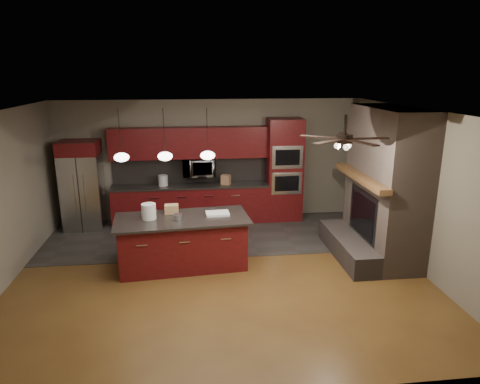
{
  "coord_description": "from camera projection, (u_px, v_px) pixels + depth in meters",
  "views": [
    {
      "loc": [
        -0.45,
        -6.82,
        3.41
      ],
      "look_at": [
        0.42,
        0.6,
        1.29
      ],
      "focal_mm": 32.0,
      "sensor_mm": 36.0,
      "label": 1
    }
  ],
  "objects": [
    {
      "name": "ground",
      "position": [
        220.0,
        273.0,
        7.5
      ],
      "size": [
        7.0,
        7.0,
        0.0
      ],
      "primitive_type": "plane",
      "color": "brown",
      "rests_on": "ground"
    },
    {
      "name": "ceiling",
      "position": [
        218.0,
        111.0,
        6.73
      ],
      "size": [
        7.0,
        6.0,
        0.02
      ],
      "primitive_type": "cube",
      "color": "white",
      "rests_on": "back_wall"
    },
    {
      "name": "back_wall",
      "position": [
        210.0,
        160.0,
        9.98
      ],
      "size": [
        7.0,
        0.02,
        2.8
      ],
      "primitive_type": "cube",
      "color": "#6E6758",
      "rests_on": "ground"
    },
    {
      "name": "right_wall",
      "position": [
        418.0,
        190.0,
        7.51
      ],
      "size": [
        0.02,
        6.0,
        2.8
      ],
      "primitive_type": "cube",
      "color": "#6E6758",
      "rests_on": "ground"
    },
    {
      "name": "slate_tile_patch",
      "position": [
        214.0,
        235.0,
        9.21
      ],
      "size": [
        7.0,
        2.4,
        0.01
      ],
      "primitive_type": "cube",
      "color": "#322F2D",
      "rests_on": "ground"
    },
    {
      "name": "fireplace_column",
      "position": [
        382.0,
        190.0,
        7.86
      ],
      "size": [
        1.3,
        2.1,
        2.8
      ],
      "color": "brown",
      "rests_on": "ground"
    },
    {
      "name": "back_cabinetry",
      "position": [
        191.0,
        185.0,
        9.82
      ],
      "size": [
        3.59,
        0.64,
        2.2
      ],
      "color": "#5E1114",
      "rests_on": "ground"
    },
    {
      "name": "oven_tower",
      "position": [
        284.0,
        170.0,
        9.93
      ],
      "size": [
        0.8,
        0.63,
        2.38
      ],
      "color": "#5E1114",
      "rests_on": "ground"
    },
    {
      "name": "microwave",
      "position": [
        199.0,
        167.0,
        9.74
      ],
      "size": [
        0.73,
        0.41,
        0.5
      ],
      "primitive_type": "imported",
      "color": "silver",
      "rests_on": "back_cabinetry"
    },
    {
      "name": "refrigerator",
      "position": [
        83.0,
        185.0,
        9.41
      ],
      "size": [
        0.84,
        0.75,
        1.97
      ],
      "color": "silver",
      "rests_on": "ground"
    },
    {
      "name": "kitchen_island",
      "position": [
        183.0,
        242.0,
        7.64
      ],
      "size": [
        2.42,
        1.25,
        0.92
      ],
      "rotation": [
        0.0,
        0.0,
        0.08
      ],
      "color": "#5E1114",
      "rests_on": "ground"
    },
    {
      "name": "white_bucket",
      "position": [
        149.0,
        211.0,
        7.44
      ],
      "size": [
        0.33,
        0.33,
        0.27
      ],
      "primitive_type": "cylinder",
      "rotation": [
        0.0,
        0.0,
        0.41
      ],
      "color": "white",
      "rests_on": "kitchen_island"
    },
    {
      "name": "paint_can",
      "position": [
        178.0,
        217.0,
        7.38
      ],
      "size": [
        0.19,
        0.19,
        0.11
      ],
      "primitive_type": "cylinder",
      "rotation": [
        0.0,
        0.0,
        0.23
      ],
      "color": "#B7B8BD",
      "rests_on": "kitchen_island"
    },
    {
      "name": "paint_tray",
      "position": [
        218.0,
        213.0,
        7.69
      ],
      "size": [
        0.43,
        0.31,
        0.04
      ],
      "primitive_type": "cube",
      "rotation": [
        0.0,
        0.0,
        0.05
      ],
      "color": "white",
      "rests_on": "kitchen_island"
    },
    {
      "name": "cardboard_box",
      "position": [
        172.0,
        209.0,
        7.75
      ],
      "size": [
        0.25,
        0.19,
        0.16
      ],
      "primitive_type": "cube",
      "rotation": [
        0.0,
        0.0,
        0.03
      ],
      "color": "tan",
      "rests_on": "kitchen_island"
    },
    {
      "name": "counter_bucket",
      "position": [
        163.0,
        180.0,
        9.68
      ],
      "size": [
        0.27,
        0.27,
        0.24
      ],
      "primitive_type": "cylinder",
      "rotation": [
        0.0,
        0.0,
        -0.33
      ],
      "color": "silver",
      "rests_on": "back_cabinetry"
    },
    {
      "name": "counter_box",
      "position": [
        226.0,
        180.0,
        9.79
      ],
      "size": [
        0.25,
        0.22,
        0.22
      ],
      "primitive_type": "cube",
      "rotation": [
        0.0,
        0.0,
        -0.44
      ],
      "color": "#A27653",
      "rests_on": "back_cabinetry"
    },
    {
      "name": "pendant_left",
      "position": [
        122.0,
        157.0,
        7.45
      ],
      "size": [
        0.26,
        0.26,
        0.92
      ],
      "color": "black",
      "rests_on": "ceiling"
    },
    {
      "name": "pendant_center",
      "position": [
        165.0,
        156.0,
        7.53
      ],
      "size": [
        0.26,
        0.26,
        0.92
      ],
      "color": "black",
      "rests_on": "ceiling"
    },
    {
      "name": "pendant_right",
      "position": [
        208.0,
        155.0,
        7.61
      ],
      "size": [
        0.26,
        0.26,
        0.92
      ],
      "color": "black",
      "rests_on": "ceiling"
    },
    {
      "name": "ceiling_fan",
      "position": [
        344.0,
        138.0,
        6.26
      ],
      "size": [
        1.27,
        1.33,
        0.41
      ],
      "color": "black",
      "rests_on": "ceiling"
    }
  ]
}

